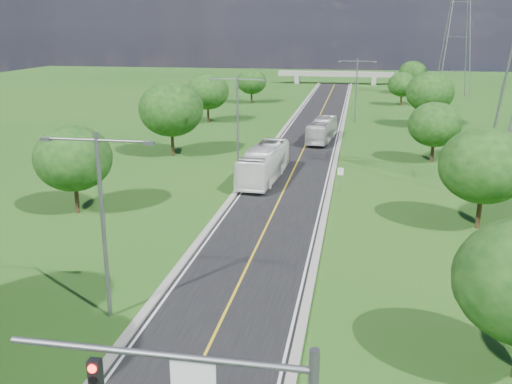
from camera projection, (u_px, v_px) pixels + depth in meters
ground at (306, 144)px, 74.88m from camera, size 260.00×260.00×0.00m
road at (310, 135)px, 80.54m from camera, size 8.00×150.00×0.06m
curb_left at (281, 134)px, 81.24m from camera, size 0.50×150.00×0.22m
curb_right at (341, 136)px, 79.79m from camera, size 0.50×150.00×0.22m
speed_limit_sign at (340, 176)px, 52.76m from camera, size 0.55×0.09×2.40m
overpass at (335, 75)px, 149.73m from camera, size 30.00×3.00×3.20m
streetlight_near_left at (102, 211)px, 28.92m from camera, size 5.90×0.25×10.00m
streetlight_mid_left at (238, 114)px, 60.07m from camera, size 5.90×0.25×10.00m
streetlight_far_right at (356, 85)px, 89.17m from camera, size 5.90×0.25×10.00m
power_tower_far at (458, 30)px, 118.41m from camera, size 9.00×6.40×28.00m
tree_lb at (73, 158)px, 46.09m from camera, size 6.30×6.30×7.33m
tree_lc at (171, 109)px, 66.43m from camera, size 7.56×7.56×8.79m
tree_ld at (208, 91)px, 89.60m from camera, size 6.72×6.72×7.82m
tree_le at (252, 81)px, 112.01m from camera, size 5.88×5.88×6.84m
tree_rb at (484, 165)px, 42.43m from camera, size 6.72×6.72×7.82m
tree_rc at (435, 124)px, 63.55m from camera, size 5.88×5.88×6.84m
tree_rd at (430, 92)px, 85.60m from camera, size 7.14×7.14×8.30m
tree_re at (402, 85)px, 109.03m from camera, size 5.46×5.46×6.35m
tree_rf at (413, 73)px, 127.14m from camera, size 6.30×6.30×7.33m
bus_outbound at (322, 130)px, 75.86m from camera, size 3.56×10.85×2.97m
bus_inbound at (264, 163)px, 56.81m from camera, size 3.59×12.33×3.39m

